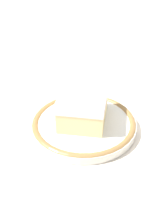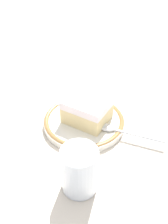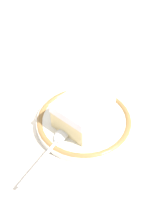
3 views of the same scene
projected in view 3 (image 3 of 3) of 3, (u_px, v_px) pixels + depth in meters
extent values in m
plane|color=#B7B2A8|center=(67.00, 128.00, 0.58)|extent=(2.40, 2.40, 0.00)
cube|color=beige|center=(67.00, 128.00, 0.58)|extent=(0.46, 0.37, 0.00)
cylinder|color=silver|center=(84.00, 122.00, 0.58)|extent=(0.18, 0.18, 0.01)
torus|color=olive|center=(84.00, 121.00, 0.58)|extent=(0.18, 0.18, 0.01)
cube|color=beige|center=(83.00, 115.00, 0.56)|extent=(0.08, 0.10, 0.04)
cube|color=white|center=(83.00, 105.00, 0.54)|extent=(0.08, 0.10, 0.02)
ellipsoid|color=silver|center=(62.00, 134.00, 0.55)|extent=(0.03, 0.04, 0.01)
cylinder|color=silver|center=(38.00, 164.00, 0.51)|extent=(0.03, 0.10, 0.01)
cylinder|color=silver|center=(0.00, 95.00, 0.58)|extent=(0.06, 0.06, 0.08)
cylinder|color=silver|center=(2.00, 102.00, 0.59)|extent=(0.05, 0.05, 0.05)
cube|color=white|center=(85.00, 210.00, 0.47)|extent=(0.12, 0.13, 0.00)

